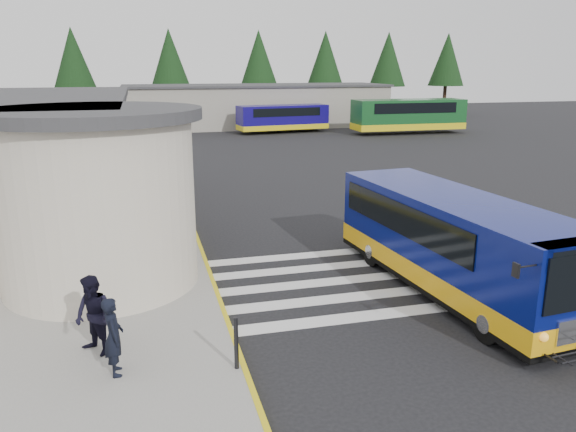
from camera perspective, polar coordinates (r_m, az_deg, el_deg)
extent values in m
plane|color=black|center=(17.23, 5.80, -5.48)|extent=(140.00, 140.00, 0.00)
cube|color=gray|center=(20.23, -23.31, -3.31)|extent=(10.00, 34.00, 0.15)
cube|color=yellow|center=(20.05, -9.21, -2.39)|extent=(0.12, 34.00, 0.16)
cylinder|color=beige|center=(16.03, -18.79, 1.19)|extent=(5.20, 5.20, 4.50)
cylinder|color=#38383A|center=(15.67, -19.53, 9.75)|extent=(5.80, 5.80, 0.30)
cube|color=black|center=(20.64, -16.35, 1.06)|extent=(0.08, 1.20, 2.20)
cube|color=#38383A|center=(20.37, -15.27, 4.70)|extent=(1.20, 1.80, 0.12)
cube|color=silver|center=(14.32, 8.44, -9.95)|extent=(8.00, 0.55, 0.01)
cube|color=silver|center=(15.33, 6.67, -8.15)|extent=(8.00, 0.55, 0.01)
cube|color=silver|center=(16.36, 5.13, -6.57)|extent=(8.00, 0.55, 0.01)
cube|color=silver|center=(17.42, 3.79, -5.18)|extent=(8.00, 0.55, 0.01)
cube|color=silver|center=(18.49, 2.61, -3.95)|extent=(8.00, 0.55, 0.01)
cube|color=gray|center=(58.42, -3.22, 11.04)|extent=(26.00, 8.00, 4.00)
cube|color=#38383A|center=(58.31, -3.25, 13.10)|extent=(26.40, 8.40, 0.20)
cylinder|color=black|center=(65.51, -20.60, 10.38)|extent=(0.44, 0.44, 3.60)
cone|color=black|center=(65.38, -21.01, 14.74)|extent=(4.40, 4.40, 6.40)
cylinder|color=black|center=(65.32, -11.70, 11.00)|extent=(0.44, 0.44, 3.60)
cone|color=black|center=(65.19, -11.94, 15.39)|extent=(4.40, 4.40, 6.40)
cylinder|color=black|center=(66.65, -2.93, 11.36)|extent=(0.44, 0.44, 3.60)
cone|color=black|center=(66.52, -2.98, 15.66)|extent=(4.40, 4.40, 6.40)
cylinder|color=black|center=(68.75, 3.74, 11.46)|extent=(0.44, 0.44, 3.60)
cone|color=black|center=(68.63, 3.82, 15.63)|extent=(4.40, 4.40, 6.40)
cylinder|color=black|center=(71.69, 9.94, 11.42)|extent=(0.44, 0.44, 3.60)
cone|color=black|center=(71.57, 10.13, 15.41)|extent=(4.40, 4.40, 6.40)
cylinder|color=black|center=(75.37, 15.59, 11.26)|extent=(0.44, 0.44, 3.60)
cone|color=black|center=(75.25, 15.86, 15.06)|extent=(4.40, 4.40, 6.40)
cube|color=#081161|center=(15.84, 16.48, -2.13)|extent=(3.15, 8.80, 2.25)
cube|color=#EEAA0F|center=(16.10, 16.25, -5.05)|extent=(3.19, 8.83, 0.54)
cube|color=black|center=(16.21, 16.17, -6.10)|extent=(3.18, 8.82, 0.21)
cube|color=black|center=(15.66, 11.35, -0.25)|extent=(0.60, 6.30, 0.86)
cube|color=black|center=(17.03, 18.39, 0.49)|extent=(0.60, 6.30, 0.86)
cylinder|color=black|center=(13.49, 19.72, -10.22)|extent=(0.37, 0.94, 0.92)
cylinder|color=black|center=(14.85, 26.10, -8.55)|extent=(0.37, 0.94, 0.92)
cylinder|color=black|center=(17.60, 8.67, -3.55)|extent=(0.37, 0.94, 0.92)
cylinder|color=black|center=(18.66, 14.38, -2.77)|extent=(0.37, 0.94, 0.92)
cube|color=black|center=(11.54, 22.15, -5.13)|extent=(0.06, 0.18, 0.29)
imported|color=black|center=(11.60, -17.31, -11.59)|extent=(0.44, 0.62, 1.59)
imported|color=black|center=(12.45, -19.17, -9.56)|extent=(1.03, 1.06, 1.71)
cylinder|color=black|center=(11.42, -5.28, -12.73)|extent=(0.09, 0.09, 1.10)
cube|color=#110861|center=(52.74, -0.55, 10.03)|extent=(8.60, 3.36, 2.14)
cube|color=yellow|center=(52.82, -0.55, 9.10)|extent=(8.64, 3.39, 0.47)
cube|color=black|center=(52.69, -0.55, 10.59)|extent=(6.76, 3.17, 0.74)
cube|color=#13491F|center=(53.19, 12.13, 10.10)|extent=(10.25, 2.86, 2.62)
cube|color=yellow|center=(53.28, 12.07, 8.96)|extent=(10.28, 2.89, 0.57)
cube|color=black|center=(53.14, 12.17, 10.77)|extent=(7.97, 2.91, 0.91)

